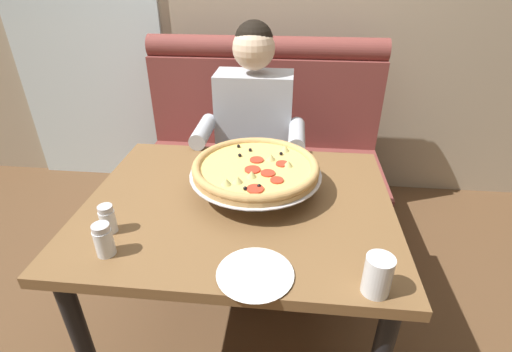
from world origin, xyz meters
TOP-DOWN VIEW (x-y plane):
  - ground_plane at (0.00, 0.00)m, footprint 16.00×16.00m
  - booth_bench at (0.00, 0.92)m, footprint 1.44×0.78m
  - dining_table at (0.00, 0.00)m, footprint 1.12×0.90m
  - diner_main at (-0.02, 0.65)m, footprint 0.54×0.64m
  - pizza at (0.06, 0.08)m, footprint 0.50×0.50m
  - shaker_parmesan at (-0.39, -0.22)m, footprint 0.05×0.05m
  - shaker_oregano at (-0.36, -0.32)m, footprint 0.06×0.06m
  - plate_near_left at (0.10, -0.37)m, footprint 0.22×0.22m
  - drinking_glass at (0.43, -0.39)m, footprint 0.08×0.08m

SIDE VIEW (x-z plane):
  - ground_plane at x=0.00m, z-range 0.00..0.00m
  - booth_bench at x=0.00m, z-range -0.17..0.96m
  - dining_table at x=0.00m, z-range 0.28..1.02m
  - diner_main at x=-0.02m, z-range 0.07..1.35m
  - plate_near_left at x=0.10m, z-range 0.74..0.76m
  - shaker_parmesan at x=-0.39m, z-range 0.74..0.83m
  - shaker_oregano at x=-0.36m, z-range 0.73..0.84m
  - drinking_glass at x=0.43m, z-range 0.74..0.85m
  - pizza at x=0.06m, z-range 0.77..0.90m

